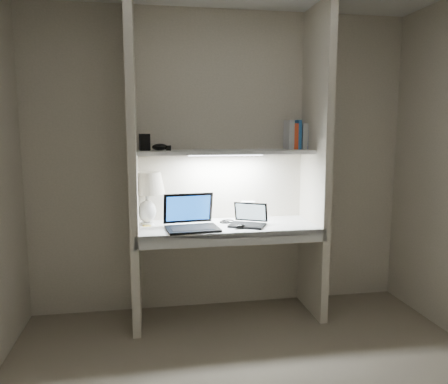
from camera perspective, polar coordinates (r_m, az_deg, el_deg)
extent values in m
cube|color=beige|center=(3.71, -0.28, 3.85)|extent=(3.20, 0.01, 2.50)
cube|color=beige|center=(3.39, -11.77, 3.25)|extent=(0.06, 0.55, 2.50)
cube|color=beige|center=(3.64, 11.88, 3.59)|extent=(0.06, 0.55, 2.50)
cube|color=white|center=(3.52, 0.48, -4.64)|extent=(1.40, 0.55, 0.04)
cube|color=silver|center=(3.28, 1.30, -6.15)|extent=(1.46, 0.03, 0.10)
cube|color=silver|center=(3.53, 0.21, 5.25)|extent=(1.40, 0.36, 0.03)
cube|color=white|center=(3.53, 0.21, 4.89)|extent=(0.60, 0.04, 0.02)
cylinder|color=white|center=(3.58, -9.95, -4.04)|extent=(0.11, 0.11, 0.02)
ellipsoid|color=white|center=(3.56, -9.99, -2.51)|extent=(0.15, 0.15, 0.18)
cylinder|color=white|center=(3.55, -10.03, -0.82)|extent=(0.02, 0.02, 0.08)
sphere|color=#FFD899|center=(3.53, -10.07, 0.42)|extent=(0.04, 0.04, 0.04)
cube|color=black|center=(3.35, -4.12, -4.81)|extent=(0.42, 0.31, 0.02)
cube|color=black|center=(3.35, -4.12, -4.66)|extent=(0.35, 0.23, 0.00)
cube|color=black|center=(3.48, -4.70, -2.11)|extent=(0.40, 0.11, 0.25)
cube|color=blue|center=(3.48, -4.68, -2.13)|extent=(0.35, 0.09, 0.20)
cube|color=black|center=(3.46, 3.04, -4.37)|extent=(0.33, 0.29, 0.02)
cube|color=black|center=(3.46, 3.04, -4.21)|extent=(0.27, 0.22, 0.00)
cube|color=black|center=(3.56, 3.53, -2.61)|extent=(0.27, 0.17, 0.16)
cube|color=silver|center=(3.55, 3.50, -2.63)|extent=(0.23, 0.15, 0.13)
cube|color=silver|center=(3.70, 3.19, -2.45)|extent=(0.13, 0.11, 0.16)
ellipsoid|color=black|center=(3.39, 2.11, -4.50)|extent=(0.11, 0.09, 0.04)
torus|color=black|center=(3.62, 0.52, -3.82)|extent=(0.11, 0.11, 0.01)
cube|color=gold|center=(3.54, -10.04, -4.34)|extent=(0.06, 0.06, 0.00)
cube|color=silver|center=(3.81, 11.20, 7.16)|extent=(0.04, 0.16, 0.22)
cube|color=#293AA4|center=(3.80, 10.76, 7.37)|extent=(0.05, 0.16, 0.24)
cube|color=silver|center=(3.78, 10.19, 7.18)|extent=(0.04, 0.16, 0.21)
cube|color=#2A6FB9|center=(3.77, 9.50, 7.40)|extent=(0.03, 0.16, 0.24)
cube|color=#F14922|center=(3.76, 9.04, 7.20)|extent=(0.04, 0.16, 0.21)
cube|color=silver|center=(3.75, 8.47, 7.42)|extent=(0.04, 0.16, 0.24)
cube|color=black|center=(3.50, -10.31, 6.42)|extent=(0.09, 0.07, 0.13)
ellipsoid|color=black|center=(3.48, -8.38, 5.83)|extent=(0.15, 0.13, 0.05)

